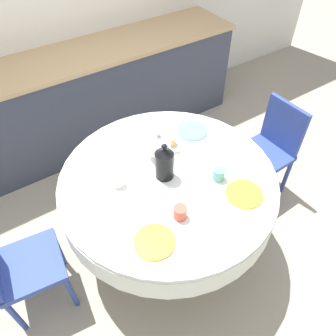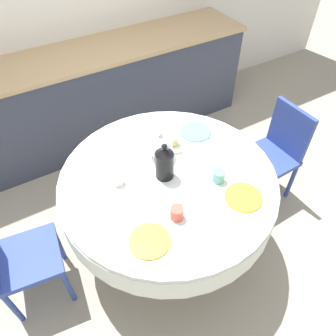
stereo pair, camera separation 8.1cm
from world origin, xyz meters
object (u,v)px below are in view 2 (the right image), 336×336
chair_right (13,257)px  coffee_carafe (165,163)px  chair_left (275,150)px  teapot (160,145)px

chair_right → coffee_carafe: (1.03, -0.11, 0.40)m
chair_left → chair_right: bearing=85.6°
chair_left → chair_right: same height
chair_right → chair_left: bearing=94.4°
coffee_carafe → teapot: (0.07, 0.17, -0.02)m
coffee_carafe → chair_left: bearing=0.6°
chair_left → coffee_carafe: (-1.07, -0.01, 0.40)m
chair_right → coffee_carafe: 1.11m
teapot → chair_left: bearing=-9.2°
chair_right → teapot: size_ratio=3.70×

